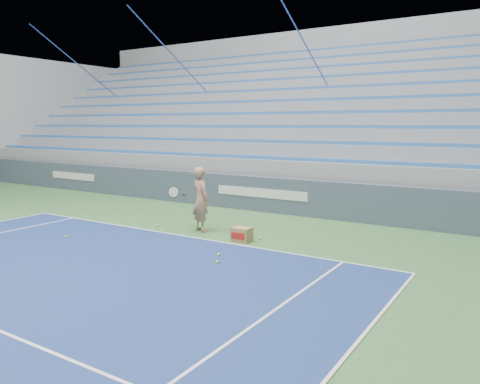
% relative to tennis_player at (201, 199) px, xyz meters
% --- Properties ---
extents(sponsor_barrier, '(30.00, 0.32, 1.10)m').
position_rel_tennis_player_xyz_m(sponsor_barrier, '(-0.02, 3.30, -0.28)').
color(sponsor_barrier, '#3F4C60').
rests_on(sponsor_barrier, ground).
extents(bleachers, '(31.00, 9.15, 7.30)m').
position_rel_tennis_player_xyz_m(bleachers, '(-0.02, 9.02, 1.52)').
color(bleachers, '#92949A').
rests_on(bleachers, ground).
extents(tennis_player, '(0.96, 0.92, 1.66)m').
position_rel_tennis_player_xyz_m(tennis_player, '(0.00, 0.00, 0.00)').
color(tennis_player, tan).
rests_on(tennis_player, ground).
extents(ball_box, '(0.45, 0.35, 0.33)m').
position_rel_tennis_player_xyz_m(ball_box, '(1.47, -0.35, -0.67)').
color(ball_box, '#9D7A4B').
rests_on(ball_box, ground).
extents(tennis_ball_0, '(0.07, 0.07, 0.07)m').
position_rel_tennis_player_xyz_m(tennis_ball_0, '(2.01, -2.11, -0.80)').
color(tennis_ball_0, '#D3E72F').
rests_on(tennis_ball_0, ground).
extents(tennis_ball_1, '(0.07, 0.07, 0.07)m').
position_rel_tennis_player_xyz_m(tennis_ball_1, '(-2.29, -2.37, -0.80)').
color(tennis_ball_1, '#D3E72F').
rests_on(tennis_ball_1, ground).
extents(tennis_ball_2, '(0.07, 0.07, 0.07)m').
position_rel_tennis_player_xyz_m(tennis_ball_2, '(1.73, -1.68, -0.80)').
color(tennis_ball_2, '#D3E72F').
rests_on(tennis_ball_2, ground).
extents(tennis_ball_3, '(0.07, 0.07, 0.07)m').
position_rel_tennis_player_xyz_m(tennis_ball_3, '(1.54, -0.11, -0.80)').
color(tennis_ball_3, '#D3E72F').
rests_on(tennis_ball_3, ground).
extents(tennis_ball_4, '(0.07, 0.07, 0.07)m').
position_rel_tennis_player_xyz_m(tennis_ball_4, '(1.74, 0.07, -0.80)').
color(tennis_ball_4, '#D3E72F').
rests_on(tennis_ball_4, ground).
extents(tennis_ball_5, '(0.07, 0.07, 0.07)m').
position_rel_tennis_player_xyz_m(tennis_ball_5, '(-1.29, -0.24, -0.80)').
color(tennis_ball_5, '#D3E72F').
rests_on(tennis_ball_5, ground).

